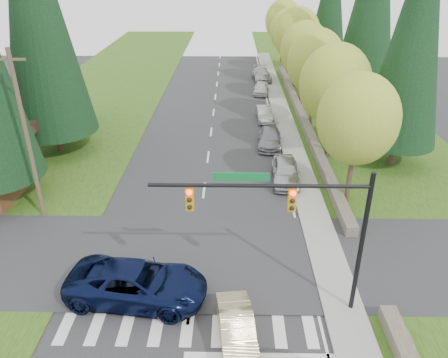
{
  "coord_description": "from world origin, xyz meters",
  "views": [
    {
      "loc": [
        1.8,
        -10.34,
        14.05
      ],
      "look_at": [
        1.42,
        11.7,
        2.8
      ],
      "focal_mm": 35.0,
      "sensor_mm": 36.0,
      "label": 1
    }
  ],
  "objects_px": {
    "parked_car_e": "(262,75)",
    "parked_car_a": "(286,171)",
    "parked_car_b": "(270,138)",
    "parked_car_d": "(261,88)",
    "sedan_champagne": "(237,329)",
    "suv_navy": "(137,283)",
    "parked_car_c": "(264,114)"
  },
  "relations": [
    {
      "from": "parked_car_a",
      "to": "sedan_champagne",
      "type": "bearing_deg",
      "value": -101.27
    },
    {
      "from": "parked_car_b",
      "to": "parked_car_e",
      "type": "relative_size",
      "value": 0.87
    },
    {
      "from": "sedan_champagne",
      "to": "parked_car_a",
      "type": "distance_m",
      "value": 14.77
    },
    {
      "from": "sedan_champagne",
      "to": "parked_car_b",
      "type": "relative_size",
      "value": 0.87
    },
    {
      "from": "suv_navy",
      "to": "parked_car_c",
      "type": "bearing_deg",
      "value": -9.61
    },
    {
      "from": "parked_car_a",
      "to": "suv_navy",
      "type": "bearing_deg",
      "value": -121.44
    },
    {
      "from": "parked_car_e",
      "to": "suv_navy",
      "type": "bearing_deg",
      "value": -105.02
    },
    {
      "from": "parked_car_c",
      "to": "sedan_champagne",
      "type": "bearing_deg",
      "value": -98.41
    },
    {
      "from": "parked_car_a",
      "to": "parked_car_c",
      "type": "bearing_deg",
      "value": 95.32
    },
    {
      "from": "parked_car_e",
      "to": "sedan_champagne",
      "type": "bearing_deg",
      "value": -98.39
    },
    {
      "from": "suv_navy",
      "to": "parked_car_d",
      "type": "distance_m",
      "value": 34.67
    },
    {
      "from": "parked_car_d",
      "to": "parked_car_a",
      "type": "bearing_deg",
      "value": -81.59
    },
    {
      "from": "parked_car_a",
      "to": "parked_car_b",
      "type": "height_order",
      "value": "parked_car_a"
    },
    {
      "from": "parked_car_d",
      "to": "parked_car_e",
      "type": "bearing_deg",
      "value": 93.4
    },
    {
      "from": "parked_car_b",
      "to": "parked_car_d",
      "type": "height_order",
      "value": "parked_car_d"
    },
    {
      "from": "parked_car_e",
      "to": "parked_car_a",
      "type": "bearing_deg",
      "value": -93.63
    },
    {
      "from": "parked_car_b",
      "to": "parked_car_e",
      "type": "xyz_separation_m",
      "value": [
        0.6,
        21.38,
        0.1
      ]
    },
    {
      "from": "suv_navy",
      "to": "parked_car_a",
      "type": "height_order",
      "value": "suv_navy"
    },
    {
      "from": "sedan_champagne",
      "to": "parked_car_e",
      "type": "height_order",
      "value": "parked_car_e"
    },
    {
      "from": "parked_car_a",
      "to": "parked_car_b",
      "type": "relative_size",
      "value": 1.01
    },
    {
      "from": "parked_car_b",
      "to": "parked_car_e",
      "type": "bearing_deg",
      "value": 92.88
    },
    {
      "from": "suv_navy",
      "to": "parked_car_d",
      "type": "bearing_deg",
      "value": -5.7
    },
    {
      "from": "suv_navy",
      "to": "parked_car_c",
      "type": "relative_size",
      "value": 1.63
    },
    {
      "from": "parked_car_b",
      "to": "parked_car_d",
      "type": "distance_m",
      "value": 15.45
    },
    {
      "from": "parked_car_d",
      "to": "parked_car_e",
      "type": "xyz_separation_m",
      "value": [
        0.41,
        5.93,
        0.1
      ]
    },
    {
      "from": "parked_car_a",
      "to": "parked_car_c",
      "type": "height_order",
      "value": "parked_car_a"
    },
    {
      "from": "parked_car_a",
      "to": "parked_car_b",
      "type": "xyz_separation_m",
      "value": [
        -0.6,
        6.47,
        -0.12
      ]
    },
    {
      "from": "sedan_champagne",
      "to": "parked_car_d",
      "type": "relative_size",
      "value": 1.02
    },
    {
      "from": "sedan_champagne",
      "to": "suv_navy",
      "type": "bearing_deg",
      "value": 144.59
    },
    {
      "from": "parked_car_c",
      "to": "parked_car_a",
      "type": "bearing_deg",
      "value": -89.54
    },
    {
      "from": "parked_car_d",
      "to": "sedan_champagne",
      "type": "bearing_deg",
      "value": -87.54
    },
    {
      "from": "parked_car_c",
      "to": "parked_car_b",
      "type": "bearing_deg",
      "value": -92.06
    }
  ]
}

